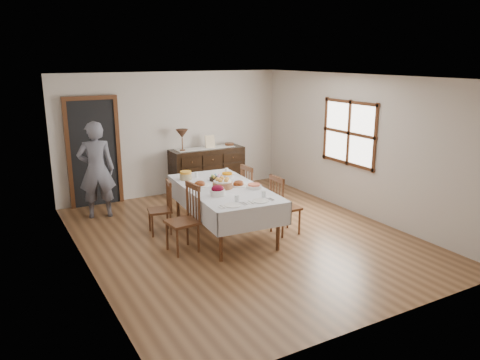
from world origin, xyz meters
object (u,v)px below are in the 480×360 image
chair_left_far (162,207)px  table_lamp (182,134)px  chair_right_far (253,192)px  person (96,167)px  sideboard (207,170)px  chair_left_near (185,218)px  dining_table (223,193)px  chair_right_near (283,205)px

chair_left_far → table_lamp: table_lamp is taller
chair_left_far → chair_right_far: 1.71m
person → sideboard: bearing=-157.1°
chair_left_near → table_lamp: size_ratio=2.28×
sideboard → person: (-2.48, -0.53, 0.47)m
table_lamp → sideboard: bearing=1.3°
sideboard → person: person is taller
dining_table → sideboard: 2.59m
chair_right_near → table_lamp: size_ratio=2.20×
dining_table → person: size_ratio=1.28×
person → table_lamp: 2.02m
chair_left_far → person: person is taller
person → chair_right_near: bearing=146.9°
chair_left_near → sideboard: 3.26m
chair_right_far → person: person is taller
dining_table → person: (-1.62, 1.90, 0.24)m
chair_left_near → chair_left_far: (-0.05, 0.88, -0.07)m
chair_left_near → person: 2.42m
chair_right_near → chair_left_near: bearing=85.3°
chair_right_near → person: person is taller
chair_left_far → person: size_ratio=0.47×
dining_table → table_lamp: (0.29, 2.42, 0.61)m
chair_right_far → table_lamp: bearing=14.4°
chair_right_near → chair_right_far: 0.91m
dining_table → chair_right_far: (0.82, 0.42, -0.21)m
chair_left_near → chair_left_far: chair_left_near is taller
dining_table → chair_left_far: (-0.88, 0.53, -0.26)m
chair_right_near → table_lamp: 3.08m
chair_right_near → table_lamp: bearing=11.3°
chair_left_far → chair_right_far: size_ratio=0.90×
sideboard → person: 2.58m
chair_left_far → sideboard: (1.74, 1.90, 0.03)m
chair_right_far → person: bearing=58.3°
sideboard → dining_table: bearing=-109.4°
chair_left_near → chair_left_far: 0.88m
sideboard → table_lamp: (-0.57, -0.01, 0.84)m
table_lamp → dining_table: bearing=-96.8°
chair_right_far → sideboard: (0.04, 2.01, -0.02)m
dining_table → chair_right_near: 1.02m
chair_left_far → sideboard: size_ratio=0.56×
chair_right_far → table_lamp: size_ratio=2.19×
table_lamp → chair_right_far: bearing=-75.0°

